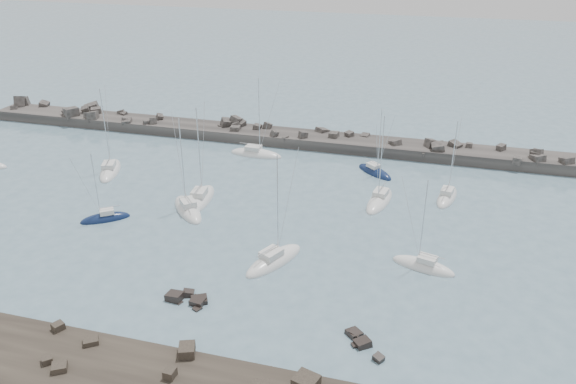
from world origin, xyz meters
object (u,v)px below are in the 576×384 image
Objects in this scene: sailboat_1 at (110,171)px; sailboat_2 at (105,219)px; sailboat_6 at (379,201)px; sailboat_10 at (447,197)px; sailboat_4 at (256,154)px; sailboat_7 at (274,261)px; sailboat_8 at (375,172)px; sailboat_5 at (188,210)px; sailboat_9 at (423,266)px; sailboat_3 at (201,200)px.

sailboat_2 is (7.85, -13.98, -0.01)m from sailboat_1.
sailboat_6 is 1.12× the size of sailboat_10.
sailboat_4 is 25.02m from sailboat_6.
sailboat_4 is 1.01× the size of sailboat_7.
sailboat_4 is 1.25× the size of sailboat_8.
sailboat_1 is at bearing 152.61° from sailboat_5.
sailboat_5 is 29.54m from sailboat_8.
sailboat_4 is at bearing 136.57° from sailboat_9.
sailboat_2 is 29.07m from sailboat_4.
sailboat_4 is (19.43, 12.69, -0.01)m from sailboat_1.
sailboat_5 is 17.21m from sailboat_7.
sailboat_10 is (33.17, 13.21, -0.01)m from sailboat_5.
sailboat_6 reaches higher than sailboat_2.
sailboat_1 is 19.25m from sailboat_5.
sailboat_3 is 1.02× the size of sailboat_7.
sailboat_8 is 0.98× the size of sailboat_9.
sailboat_8 is 26.46m from sailboat_9.
sailboat_5 is (9.24, 5.12, 0.02)m from sailboat_2.
sailboat_5 is 1.20× the size of sailboat_9.
sailboat_6 is at bearing -78.82° from sailboat_8.
sailboat_4 reaches higher than sailboat_8.
sailboat_6 is 16.53m from sailboat_9.
sailboat_7 is at bearing -117.42° from sailboat_6.
sailboat_1 is 1.38× the size of sailboat_2.
sailboat_9 is (31.02, -5.60, -0.02)m from sailboat_5.
sailboat_4 is 39.49m from sailboat_9.
sailboat_5 is 35.70m from sailboat_10.
sailboat_8 is (-1.96, 9.90, -0.01)m from sailboat_6.
sailboat_3 is 27.15m from sailboat_8.
sailboat_4 is 1.03× the size of sailboat_6.
sailboat_7 is (14.68, -8.98, -0.01)m from sailboat_5.
sailboat_7 reaches higher than sailboat_5.
sailboat_5 is at bearing 28.99° from sailboat_2.
sailboat_4 is 31.94m from sailboat_10.
sailboat_10 is at bearing 23.37° from sailboat_2.
sailboat_1 is 1.03× the size of sailboat_6.
sailboat_4 is 21.67m from sailboat_5.
sailboat_8 is at bearing -6.20° from sailboat_4.
sailboat_5 is (-0.42, -3.29, -0.00)m from sailboat_3.
sailboat_5 is (17.09, -8.86, 0.01)m from sailboat_1.
sailboat_9 is at bearing -96.53° from sailboat_10.
sailboat_9 is at bearing -10.24° from sailboat_5.
sailboat_7 is 1.24× the size of sailboat_8.
sailboat_10 is at bearing 4.95° from sailboat_1.
sailboat_2 is at bearing -60.67° from sailboat_1.
sailboat_4 is at bearing 33.15° from sailboat_1.
sailboat_3 is at bearing 139.29° from sailboat_7.
sailboat_2 is at bearing -151.01° from sailboat_5.
sailboat_3 reaches higher than sailboat_4.
sailboat_7 is (23.92, -3.86, 0.01)m from sailboat_2.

